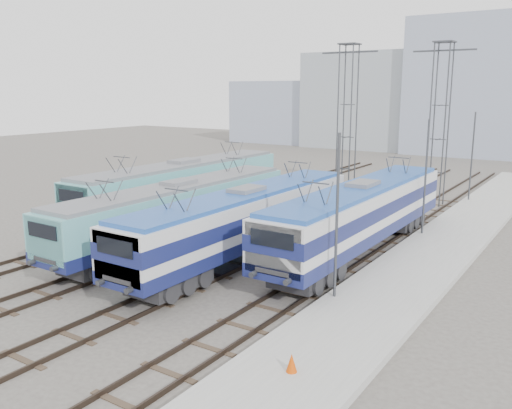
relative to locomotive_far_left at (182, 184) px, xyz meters
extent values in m
plane|color=#514C47|center=(6.75, -10.26, -2.31)|extent=(160.00, 160.00, 0.00)
cube|color=#9E9E99|center=(16.95, -2.26, -2.16)|extent=(4.00, 70.00, 0.30)
cube|color=navy|center=(0.00, 0.23, -0.89)|extent=(2.94, 18.57, 0.62)
cube|color=#5CA9AC|center=(0.00, 0.23, 0.35)|extent=(2.89, 18.57, 1.86)
cube|color=#5CA9AC|center=(0.00, -8.70, 0.16)|extent=(2.66, 0.72, 2.10)
cube|color=slate|center=(0.00, 0.23, 1.38)|extent=(2.66, 17.82, 0.21)
cube|color=#262628|center=(0.00, -5.96, -1.66)|extent=(2.17, 3.71, 0.70)
cube|color=#262628|center=(0.00, 6.42, -1.66)|extent=(2.17, 3.71, 0.70)
cube|color=navy|center=(4.50, -5.41, -0.97)|extent=(2.75, 17.33, 0.58)
cube|color=#5CA9AC|center=(4.50, -5.41, 0.18)|extent=(2.70, 17.33, 1.73)
cube|color=#5CA9AC|center=(4.50, -13.73, 0.01)|extent=(2.48, 0.67, 1.96)
cube|color=slate|center=(4.50, -5.41, 1.15)|extent=(2.48, 16.64, 0.19)
cube|color=#262628|center=(4.50, -11.18, -1.70)|extent=(2.02, 3.47, 0.65)
cube|color=#262628|center=(4.50, 0.37, -1.70)|extent=(2.02, 3.47, 0.65)
cube|color=navy|center=(9.00, -5.37, -0.96)|extent=(2.78, 17.57, 0.59)
cube|color=silver|center=(9.00, -5.37, 0.21)|extent=(2.73, 17.57, 1.76)
cube|color=navy|center=(9.00, -5.37, 0.17)|extent=(2.77, 17.59, 0.68)
cube|color=silver|center=(9.00, -13.81, 0.04)|extent=(2.51, 0.68, 1.99)
cube|color=#204C9C|center=(9.00, -5.37, 1.19)|extent=(2.51, 16.87, 0.20)
cube|color=#262628|center=(9.00, -11.22, -1.69)|extent=(2.05, 3.51, 0.66)
cube|color=#262628|center=(9.00, 0.49, -1.69)|extent=(2.05, 3.51, 0.66)
cube|color=navy|center=(13.50, -1.12, -0.92)|extent=(2.87, 18.11, 0.60)
cube|color=silver|center=(13.50, -1.12, 0.29)|extent=(2.82, 18.11, 1.81)
cube|color=navy|center=(13.50, -1.12, 0.24)|extent=(2.86, 18.13, 0.70)
cube|color=silver|center=(13.50, -9.82, 0.11)|extent=(2.59, 0.70, 2.05)
cube|color=#204C9C|center=(13.50, -1.12, 1.29)|extent=(2.59, 17.38, 0.20)
cube|color=#262628|center=(13.50, -7.15, -1.68)|extent=(2.11, 3.62, 0.68)
cube|color=#262628|center=(13.50, 4.92, -1.68)|extent=(2.11, 3.62, 0.68)
cylinder|color=#3F4247|center=(6.20, 11.19, 3.69)|extent=(0.10, 0.10, 12.00)
cylinder|color=#3F4247|center=(7.30, 11.19, 3.69)|extent=(0.10, 0.10, 12.00)
cylinder|color=#3F4247|center=(6.20, 12.29, 3.69)|extent=(0.10, 0.10, 12.00)
cylinder|color=#3F4247|center=(7.30, 12.29, 3.69)|extent=(0.10, 0.10, 12.00)
cube|color=#3F4247|center=(6.75, 11.74, 9.09)|extent=(4.50, 0.12, 0.12)
cylinder|color=#3F4247|center=(12.70, 13.19, 3.69)|extent=(0.10, 0.10, 12.00)
cylinder|color=#3F4247|center=(13.80, 13.19, 3.69)|extent=(0.10, 0.10, 12.00)
cylinder|color=#3F4247|center=(12.70, 14.29, 3.69)|extent=(0.10, 0.10, 12.00)
cylinder|color=#3F4247|center=(13.80, 14.29, 3.69)|extent=(0.10, 0.10, 12.00)
cube|color=#3F4247|center=(13.25, 13.74, 9.09)|extent=(4.50, 0.12, 0.12)
cylinder|color=#3F4247|center=(15.35, -8.26, 1.19)|extent=(0.12, 0.12, 7.00)
cylinder|color=#3F4247|center=(15.35, 3.74, 1.19)|extent=(0.12, 0.12, 7.00)
cylinder|color=#3F4247|center=(15.35, 15.74, 1.19)|extent=(0.12, 0.12, 7.00)
cone|color=#CA4104|center=(16.91, -14.55, -1.72)|extent=(0.34, 0.34, 0.58)
cube|color=#939CA4|center=(-7.25, 51.74, 4.69)|extent=(18.00, 12.00, 14.00)
cube|color=#929CB3|center=(10.75, 51.74, 6.69)|extent=(22.00, 14.00, 18.00)
cube|color=#929CB3|center=(-23.25, 51.74, 2.69)|extent=(14.00, 10.00, 10.00)
camera|label=1|loc=(24.23, -27.57, 6.31)|focal=38.00mm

